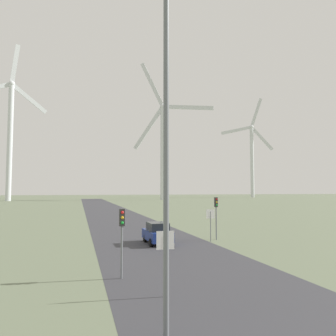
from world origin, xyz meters
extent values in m
cube|color=#38383D|center=(0.00, 48.00, 0.00)|extent=(10.00, 240.00, 0.01)
cylinder|color=slate|center=(-3.61, 5.79, 6.30)|extent=(0.18, 0.18, 12.61)
cylinder|color=slate|center=(-2.60, 9.74, 1.33)|extent=(0.07, 0.07, 2.65)
cube|color=white|center=(-2.60, 9.73, 2.43)|extent=(0.81, 0.01, 0.81)
cube|color=red|center=(-2.60, 9.74, 2.43)|extent=(0.76, 0.02, 0.76)
cylinder|color=slate|center=(5.17, 23.25, 1.35)|extent=(0.07, 0.07, 2.69)
cube|color=white|center=(5.17, 23.23, 2.46)|extent=(0.81, 0.01, 0.81)
cube|color=red|center=(5.17, 23.25, 2.46)|extent=(0.76, 0.02, 0.76)
cylinder|color=slate|center=(-4.06, 13.17, 1.81)|extent=(0.11, 0.11, 3.62)
cube|color=#2D2D2D|center=(-4.06, 13.17, 3.17)|extent=(0.28, 0.24, 0.90)
sphere|color=red|center=(-4.06, 13.04, 3.44)|extent=(0.16, 0.16, 0.16)
sphere|color=gold|center=(-4.06, 13.04, 3.17)|extent=(0.16, 0.16, 0.16)
sphere|color=green|center=(-4.06, 13.04, 2.90)|extent=(0.16, 0.16, 0.16)
cylinder|color=slate|center=(6.15, 24.23, 1.96)|extent=(0.11, 0.11, 3.92)
cube|color=#2D2D2D|center=(6.15, 24.23, 3.47)|extent=(0.28, 0.24, 0.90)
sphere|color=red|center=(6.15, 24.09, 3.74)|extent=(0.16, 0.16, 0.16)
sphere|color=gold|center=(6.15, 24.09, 3.47)|extent=(0.16, 0.16, 0.16)
sphere|color=green|center=(6.15, 24.09, 3.20)|extent=(0.16, 0.16, 0.16)
cube|color=navy|center=(0.29, 23.41, 0.73)|extent=(1.92, 4.15, 0.80)
cube|color=#1E2328|center=(0.29, 23.26, 1.48)|extent=(1.62, 2.15, 0.70)
cylinder|color=black|center=(-0.54, 24.68, 0.33)|extent=(0.22, 0.66, 0.66)
cylinder|color=black|center=(1.12, 24.68, 0.33)|extent=(0.22, 0.66, 0.66)
cylinder|color=black|center=(-0.54, 22.14, 0.33)|extent=(0.22, 0.66, 0.66)
cylinder|color=black|center=(1.12, 22.14, 0.33)|extent=(0.22, 0.66, 0.66)
cylinder|color=silver|center=(-34.37, 143.72, 24.64)|extent=(2.20, 2.20, 49.29)
sphere|color=silver|center=(-34.37, 143.72, 49.29)|extent=(2.60, 2.60, 2.60)
cube|color=silver|center=(-33.40, 144.03, 58.34)|extent=(3.66, 1.60, 17.02)
cube|color=silver|center=(-27.39, 145.96, 43.88)|extent=(14.14, 4.96, 11.50)
cylinder|color=silver|center=(31.24, 142.66, 21.86)|extent=(2.20, 2.20, 43.71)
sphere|color=silver|center=(31.24, 142.66, 43.71)|extent=(2.60, 2.60, 2.60)
cube|color=silver|center=(42.12, 137.15, 42.73)|extent=(20.97, 10.95, 3.66)
cube|color=silver|center=(26.56, 145.03, 54.77)|extent=(10.54, 5.67, 21.72)
cube|color=silver|center=(25.03, 145.81, 33.64)|extent=(13.30, 7.07, 20.10)
cylinder|color=silver|center=(97.13, 176.78, 21.84)|extent=(2.20, 2.20, 43.68)
sphere|color=silver|center=(97.13, 176.78, 43.68)|extent=(2.60, 2.60, 2.60)
cube|color=silver|center=(88.04, 179.96, 41.76)|extent=(17.46, 6.54, 5.35)
cube|color=silver|center=(103.24, 174.64, 36.31)|extent=(12.86, 4.92, 14.96)
cube|color=silver|center=(100.10, 175.74, 52.98)|extent=(7.33, 2.98, 17.94)
camera|label=1|loc=(-6.29, -4.25, 4.63)|focal=35.00mm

